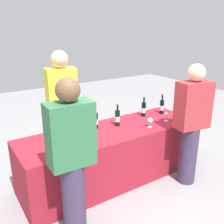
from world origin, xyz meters
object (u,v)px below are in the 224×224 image
at_px(wine_bottle_2, 144,109).
at_px(server_pouring, 63,108).
at_px(wine_bottle_1, 117,118).
at_px(wine_bottle_0, 96,120).
at_px(guest_0, 72,157).
at_px(wine_bottle_3, 162,107).
at_px(guest_1, 191,122).
at_px(wine_glass_1, 150,121).
at_px(wine_glass_0, 83,132).
at_px(wine_glass_2, 166,115).

distance_m(wine_bottle_2, server_pouring, 1.22).
bearing_deg(server_pouring, wine_bottle_1, 142.10).
distance_m(wine_bottle_0, wine_bottle_2, 0.86).
height_order(server_pouring, guest_0, server_pouring).
height_order(wine_bottle_1, wine_bottle_3, wine_bottle_1).
bearing_deg(guest_1, wine_bottle_0, 151.19).
bearing_deg(server_pouring, wine_bottle_0, 125.82).
relative_size(wine_bottle_2, guest_0, 0.18).
bearing_deg(wine_bottle_1, wine_bottle_3, 3.00).
bearing_deg(wine_bottle_3, guest_0, -157.84).
xyz_separation_m(wine_bottle_1, wine_bottle_3, (0.88, 0.05, -0.00)).
xyz_separation_m(wine_glass_1, guest_0, (-1.37, -0.44, 0.05)).
bearing_deg(server_pouring, wine_glass_0, 92.13).
relative_size(wine_bottle_0, wine_glass_1, 2.35).
bearing_deg(wine_bottle_0, server_pouring, 120.14).
bearing_deg(wine_glass_1, server_pouring, 137.55).
bearing_deg(wine_bottle_0, wine_glass_0, -141.53).
xyz_separation_m(wine_bottle_2, wine_glass_1, (-0.22, -0.40, -0.02)).
xyz_separation_m(wine_bottle_1, wine_glass_2, (0.70, -0.24, -0.02)).
bearing_deg(wine_bottle_2, wine_bottle_3, -10.49).
relative_size(wine_bottle_0, wine_glass_0, 2.15).
xyz_separation_m(wine_bottle_3, guest_1, (-0.20, -0.75, 0.02)).
bearing_deg(guest_0, wine_bottle_1, 37.56).
bearing_deg(guest_0, wine_glass_2, 18.05).
relative_size(wine_bottle_1, guest_0, 0.20).
distance_m(wine_bottle_3, server_pouring, 1.54).
relative_size(wine_bottle_0, wine_glass_2, 2.43).
relative_size(wine_bottle_3, guest_0, 0.19).
bearing_deg(guest_0, guest_1, 2.95).
distance_m(wine_glass_0, guest_0, 0.69).
relative_size(wine_glass_0, wine_glass_2, 1.13).
bearing_deg(wine_bottle_3, wine_bottle_0, 178.42).
height_order(wine_bottle_3, wine_glass_2, wine_bottle_3).
height_order(wine_bottle_0, wine_glass_0, wine_bottle_0).
xyz_separation_m(wine_bottle_2, guest_0, (-1.58, -0.83, 0.03)).
xyz_separation_m(wine_bottle_0, wine_bottle_3, (1.18, -0.03, -0.00)).
distance_m(wine_bottle_2, wine_bottle_3, 0.33).
height_order(wine_glass_0, guest_0, guest_0).
xyz_separation_m(wine_bottle_3, server_pouring, (-1.45, 0.50, 0.10)).
height_order(wine_bottle_3, wine_glass_0, wine_bottle_3).
height_order(wine_bottle_2, wine_bottle_3, wine_bottle_3).
xyz_separation_m(wine_bottle_0, wine_glass_2, (1.01, -0.31, -0.02)).
height_order(wine_bottle_2, wine_glass_2, wine_bottle_2).
xyz_separation_m(wine_glass_1, wine_glass_2, (0.36, 0.05, 0.00)).
height_order(wine_bottle_0, wine_bottle_2, wine_bottle_0).
height_order(wine_bottle_0, wine_bottle_3, wine_bottle_0).
height_order(wine_glass_0, wine_glass_1, wine_glass_0).
relative_size(wine_bottle_1, wine_glass_2, 2.47).
distance_m(wine_glass_2, guest_0, 1.80).
xyz_separation_m(wine_bottle_0, guest_1, (0.99, -0.78, 0.02)).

